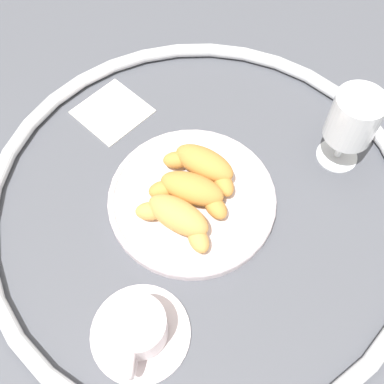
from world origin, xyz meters
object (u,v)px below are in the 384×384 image
pastry_plate (192,198)px  coffee_cup_near (139,330)px  croissant_extra (178,218)px  croissant_large (203,165)px  folded_napkin (112,111)px  croissant_small (191,191)px  juice_glass_left (353,121)px

pastry_plate → coffee_cup_near: 0.22m
croissant_extra → croissant_large: bearing=-75.1°
pastry_plate → folded_napkin: pastry_plate is taller
croissant_large → folded_napkin: (0.21, -0.01, -0.04)m
croissant_large → coffee_cup_near: same height
croissant_small → juice_glass_left: juice_glass_left is taller
croissant_extra → coffee_cup_near: (-0.06, 0.15, -0.01)m
coffee_cup_near → juice_glass_left: size_ratio=0.97×
juice_glass_left → croissant_extra: bearing=64.9°
croissant_small → folded_napkin: size_ratio=1.19×
pastry_plate → croissant_large: croissant_large is taller
coffee_cup_near → pastry_plate: bearing=-71.1°
coffee_cup_near → folded_napkin: (0.29, -0.26, -0.02)m
pastry_plate → folded_napkin: 0.23m
croissant_large → juice_glass_left: 0.23m
croissant_large → croissant_small: bearing=105.6°
pastry_plate → croissant_small: croissant_small is taller
croissant_small → pastry_plate: bearing=-73.2°
croissant_large → coffee_cup_near: size_ratio=1.00×
juice_glass_left → pastry_plate: bearing=57.4°
coffee_cup_near → croissant_small: bearing=-71.1°
juice_glass_left → coffee_cup_near: bearing=80.8°
croissant_extra → coffee_cup_near: size_ratio=1.00×
coffee_cup_near → juice_glass_left: 0.43m
croissant_large → croissant_extra: bearing=104.9°
croissant_large → croissant_small: size_ratio=1.04×
croissant_extra → folded_napkin: size_ratio=1.24×
croissant_large → croissant_small: 0.05m
pastry_plate → croissant_small: bearing=106.8°
croissant_small → croissant_extra: 0.05m
croissant_large → folded_napkin: bearing=-3.6°
croissant_large → coffee_cup_near: 0.26m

